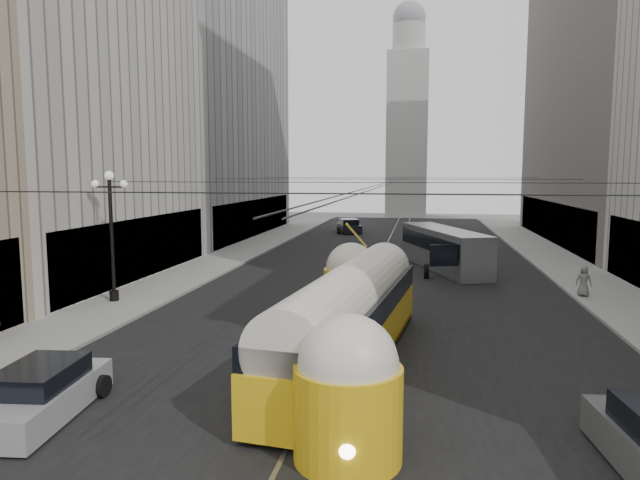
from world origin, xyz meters
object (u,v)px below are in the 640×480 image
at_px(sedan_silver, 41,394).
at_px(pedestrian_sidewalk_right, 584,281).
at_px(streetcar, 350,316).
at_px(city_bus, 443,247).

relative_size(sedan_silver, pedestrian_sidewalk_right, 2.97).
bearing_deg(pedestrian_sidewalk_right, sedan_silver, 67.87).
bearing_deg(streetcar, pedestrian_sidewalk_right, 48.75).
relative_size(streetcar, city_bus, 1.38).
bearing_deg(sedan_silver, pedestrian_sidewalk_right, 44.39).
bearing_deg(streetcar, sedan_silver, -143.06).
bearing_deg(sedan_silver, streetcar, 36.94).
xyz_separation_m(streetcar, pedestrian_sidewalk_right, (10.54, 12.02, -0.71)).
relative_size(streetcar, sedan_silver, 3.28).
xyz_separation_m(streetcar, sedan_silver, (-7.48, -5.62, -1.01)).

